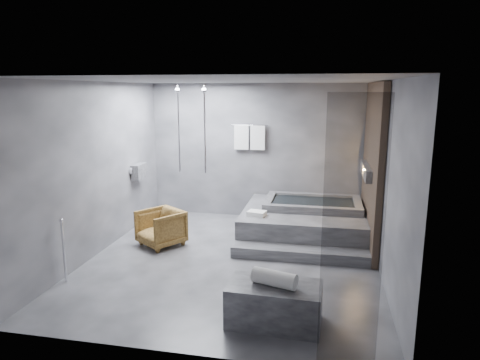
# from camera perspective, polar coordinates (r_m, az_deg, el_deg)

# --- Properties ---
(room) EXTENTS (5.00, 5.04, 2.82)m
(room) POSITION_cam_1_polar(r_m,az_deg,el_deg) (6.63, 2.68, 3.82)
(room) COLOR #323235
(room) RESTS_ON ground
(tub_deck) EXTENTS (2.20, 2.00, 0.50)m
(tub_deck) POSITION_cam_1_polar(r_m,az_deg,el_deg) (8.08, 8.48, -5.59)
(tub_deck) COLOR #38383B
(tub_deck) RESTS_ON ground
(tub_step) EXTENTS (2.20, 0.36, 0.18)m
(tub_step) POSITION_cam_1_polar(r_m,az_deg,el_deg) (7.02, 7.95, -9.71)
(tub_step) COLOR #38383B
(tub_step) RESTS_ON ground
(concrete_bench) EXTENTS (1.09, 0.63, 0.48)m
(concrete_bench) POSITION_cam_1_polar(r_m,az_deg,el_deg) (5.16, 4.60, -16.17)
(concrete_bench) COLOR #303032
(concrete_bench) RESTS_ON ground
(driftwood_chair) EXTENTS (0.95, 0.95, 0.63)m
(driftwood_chair) POSITION_cam_1_polar(r_m,az_deg,el_deg) (7.60, -10.51, -6.28)
(driftwood_chair) COLOR #462E11
(driftwood_chair) RESTS_ON ground
(rolled_towel) EXTENTS (0.55, 0.32, 0.19)m
(rolled_towel) POSITION_cam_1_polar(r_m,az_deg,el_deg) (4.98, 4.60, -12.95)
(rolled_towel) COLOR silver
(rolled_towel) RESTS_ON concrete_bench
(deck_towel) EXTENTS (0.35, 0.28, 0.08)m
(deck_towel) POSITION_cam_1_polar(r_m,az_deg,el_deg) (7.53, 2.24, -4.47)
(deck_towel) COLOR white
(deck_towel) RESTS_ON tub_deck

